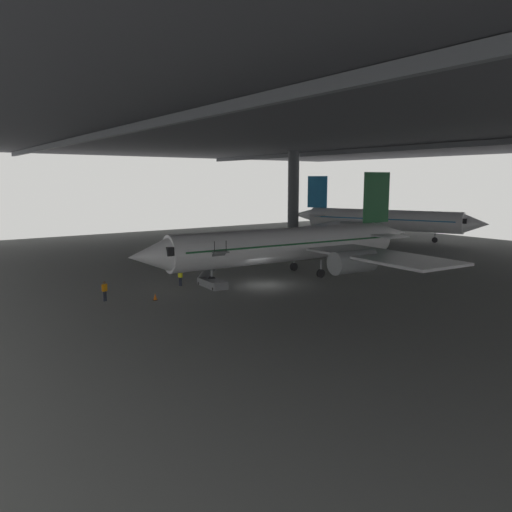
% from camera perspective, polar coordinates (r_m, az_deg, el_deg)
% --- Properties ---
extents(ground_plane, '(110.00, 110.00, 0.00)m').
position_cam_1_polar(ground_plane, '(47.92, 0.94, -3.36)').
color(ground_plane, slate).
extents(hangar_structure, '(121.00, 99.00, 16.05)m').
position_cam_1_polar(hangar_structure, '(56.54, 12.51, 13.99)').
color(hangar_structure, '#4C4F54').
rests_on(hangar_structure, ground_plane).
extents(airplane_main, '(33.52, 34.66, 10.93)m').
position_cam_1_polar(airplane_main, '(52.10, 4.20, 1.33)').
color(airplane_main, white).
rests_on(airplane_main, ground_plane).
extents(boarding_stairs, '(4.18, 1.77, 4.55)m').
position_cam_1_polar(boarding_stairs, '(47.12, -4.99, -2.70)').
color(boarding_stairs, slate).
rests_on(boarding_stairs, ground_plane).
extents(crew_worker_near_nose, '(0.31, 0.53, 1.69)m').
position_cam_1_polar(crew_worker_near_nose, '(43.30, -17.00, -3.74)').
color(crew_worker_near_nose, '#232838').
rests_on(crew_worker_near_nose, ground_plane).
extents(crew_worker_by_stairs, '(0.51, 0.35, 1.65)m').
position_cam_1_polar(crew_worker_by_stairs, '(47.89, -8.69, -2.31)').
color(crew_worker_by_stairs, '#232838').
rests_on(crew_worker_by_stairs, ground_plane).
extents(airplane_distant, '(32.60, 32.52, 10.76)m').
position_cam_1_polar(airplane_distant, '(87.56, 13.98, 4.05)').
color(airplane_distant, white).
rests_on(airplane_distant, ground_plane).
extents(traffic_cone_orange, '(0.36, 0.36, 0.60)m').
position_cam_1_polar(traffic_cone_orange, '(42.74, -11.50, -4.62)').
color(traffic_cone_orange, black).
rests_on(traffic_cone_orange, ground_plane).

